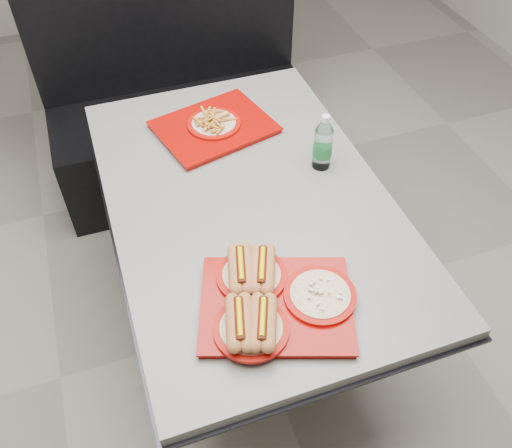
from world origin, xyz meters
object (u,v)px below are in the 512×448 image
object	(u,v)px
booth_bench	(181,106)
tray_near	(270,300)
diner_table	(249,230)
tray_far	(214,125)
water_bottle	(323,145)

from	to	relation	value
booth_bench	tray_near	xyz separation A→B (m)	(-0.08, -1.53, 0.38)
diner_table	booth_bench	distance (m)	1.11
tray_near	tray_far	distance (m)	0.83
diner_table	tray_near	distance (m)	0.49
diner_table	water_bottle	bearing A→B (deg)	12.87
tray_near	booth_bench	bearing A→B (deg)	86.85
tray_far	water_bottle	bearing A→B (deg)	-47.32
tray_near	tray_far	world-z (taller)	tray_near
diner_table	water_bottle	world-z (taller)	water_bottle
tray_near	water_bottle	xyz separation A→B (m)	(0.38, 0.50, 0.06)
booth_bench	tray_near	size ratio (longest dim) A/B	2.72
booth_bench	tray_near	bearing A→B (deg)	-93.15
booth_bench	tray_near	distance (m)	1.58
tray_far	diner_table	bearing A→B (deg)	-89.26
diner_table	water_bottle	xyz separation A→B (m)	(0.29, 0.07, 0.26)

